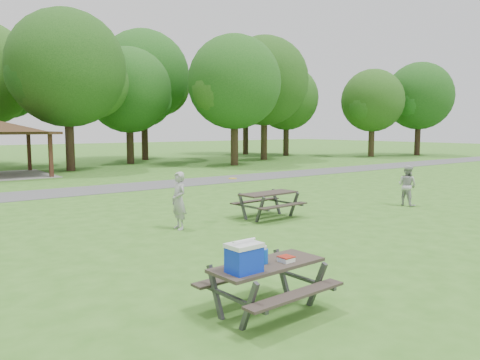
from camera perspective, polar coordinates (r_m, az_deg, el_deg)
name	(u,v)px	position (r m, az deg, el deg)	size (l,w,h in m)	color
ground	(304,249)	(11.88, 7.86, -8.31)	(160.00, 160.00, 0.00)	#366F1F
asphalt_path	(100,189)	(23.76, -16.67, -1.10)	(120.00, 3.20, 0.02)	#4E4E51
tree_row_e	(68,72)	(34.90, -20.19, 12.25)	(8.40, 8.00, 11.02)	black
tree_row_f	(130,93)	(40.18, -13.30, 10.30)	(7.35, 7.00, 9.55)	black
tree_row_g	(235,85)	(37.60, -0.60, 11.49)	(7.77, 7.40, 10.25)	#2E2114
tree_row_h	(265,84)	(44.11, 3.06, 11.65)	(8.61, 8.20, 11.37)	#302315
tree_row_i	(287,100)	(50.59, 5.74, 9.69)	(7.14, 6.80, 9.52)	black
tree_row_j	(373,102)	(50.62, 15.89, 9.08)	(6.72, 6.40, 8.96)	#302215
tree_deep_c	(144,79)	(44.74, -11.58, 11.99)	(8.82, 8.40, 11.90)	black
tree_deep_d	(246,91)	(52.82, 0.76, 10.79)	(8.40, 8.00, 11.27)	black
tree_flank_right	(419,98)	(54.73, 21.03, 9.30)	(7.56, 7.20, 9.97)	black
picnic_table_near	(260,269)	(7.57, 2.49, -10.74)	(2.03, 1.67, 1.36)	#302823
picnic_table_middle	(269,199)	(15.62, 3.51, -2.27)	(2.13, 1.75, 0.88)	#2D2520
frisbee_in_flight	(233,178)	(14.54, -0.90, 0.20)	(0.26, 0.26, 0.02)	yellow
frisbee_thrower	(179,201)	(13.93, -7.46, -2.51)	(0.63, 0.41, 1.71)	#A0A0A3
frisbee_catcher	(407,186)	(19.13, 19.71, -0.64)	(0.76, 0.59, 1.56)	#ADADB0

